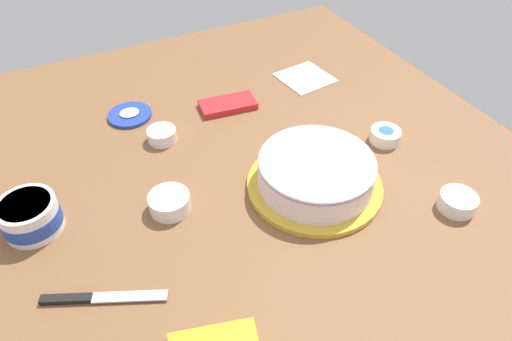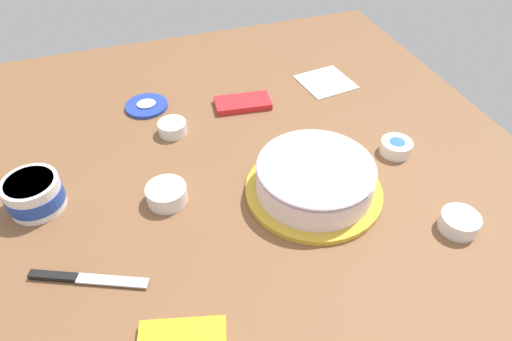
% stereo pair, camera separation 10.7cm
% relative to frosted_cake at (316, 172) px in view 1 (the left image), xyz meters
% --- Properties ---
extents(ground_plane, '(1.54, 1.54, 0.00)m').
position_rel_frosted_cake_xyz_m(ground_plane, '(0.18, -0.12, -0.05)').
color(ground_plane, brown).
extents(frosted_cake, '(0.32, 0.32, 0.10)m').
position_rel_frosted_cake_xyz_m(frosted_cake, '(0.00, 0.00, 0.00)').
color(frosted_cake, gold).
rests_on(frosted_cake, ground_plane).
extents(frosting_tub, '(0.12, 0.12, 0.08)m').
position_rel_frosted_cake_xyz_m(frosting_tub, '(0.61, -0.16, -0.01)').
color(frosting_tub, white).
rests_on(frosting_tub, ground_plane).
extents(frosting_tub_lid, '(0.12, 0.12, 0.02)m').
position_rel_frosted_cake_xyz_m(frosting_tub_lid, '(0.31, -0.48, -0.04)').
color(frosting_tub_lid, '#233DAD').
rests_on(frosting_tub_lid, ground_plane).
extents(spreading_knife, '(0.22, 0.11, 0.01)m').
position_rel_frosted_cake_xyz_m(spreading_knife, '(0.53, 0.07, -0.04)').
color(spreading_knife, silver).
rests_on(spreading_knife, ground_plane).
extents(sprinkle_bowl_green, '(0.09, 0.09, 0.04)m').
position_rel_frosted_cake_xyz_m(sprinkle_bowl_green, '(0.33, -0.08, -0.02)').
color(sprinkle_bowl_green, white).
rests_on(sprinkle_bowl_green, ground_plane).
extents(sprinkle_bowl_blue, '(0.08, 0.08, 0.04)m').
position_rel_frosted_cake_xyz_m(sprinkle_bowl_blue, '(-0.26, -0.07, -0.03)').
color(sprinkle_bowl_blue, white).
rests_on(sprinkle_bowl_blue, ground_plane).
extents(sprinkle_bowl_rainbow, '(0.08, 0.08, 0.04)m').
position_rel_frosted_cake_xyz_m(sprinkle_bowl_rainbow, '(-0.25, 0.20, -0.03)').
color(sprinkle_bowl_rainbow, white).
rests_on(sprinkle_bowl_rainbow, ground_plane).
extents(sprinkle_bowl_yellow, '(0.08, 0.08, 0.03)m').
position_rel_frosted_cake_xyz_m(sprinkle_bowl_yellow, '(0.27, -0.33, -0.03)').
color(sprinkle_bowl_yellow, white).
rests_on(sprinkle_bowl_yellow, ground_plane).
extents(candy_box_upper, '(0.17, 0.10, 0.02)m').
position_rel_frosted_cake_xyz_m(candy_box_upper, '(0.05, -0.39, -0.04)').
color(candy_box_upper, red).
rests_on(candy_box_upper, ground_plane).
extents(paper_napkin, '(0.17, 0.17, 0.01)m').
position_rel_frosted_cake_xyz_m(paper_napkin, '(-0.24, -0.43, -0.04)').
color(paper_napkin, white).
rests_on(paper_napkin, ground_plane).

